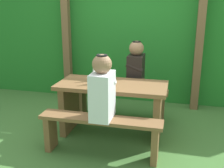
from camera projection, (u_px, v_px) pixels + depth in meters
ground_plane at (112, 133)px, 3.70m from camera, size 12.00×12.00×0.00m
hedge_backdrop at (135, 34)px, 5.06m from camera, size 6.40×0.86×2.27m
pergola_post_left at (67, 41)px, 4.77m from camera, size 0.12×0.12×2.11m
pergola_post_right at (199, 45)px, 4.26m from camera, size 0.12×0.12×2.11m
picnic_table at (112, 100)px, 3.56m from camera, size 1.40×0.64×0.70m
bench_near at (100, 129)px, 3.08m from camera, size 1.40×0.24×0.46m
bench_far at (121, 97)px, 4.12m from camera, size 1.40×0.24×0.46m
person_white_shirt at (102, 90)px, 2.95m from camera, size 0.25×0.35×0.72m
person_black_coat at (136, 68)px, 3.94m from camera, size 0.25×0.35×0.72m
drinking_glass at (106, 77)px, 3.64m from camera, size 0.07×0.07×0.09m
bottle_left at (97, 76)px, 3.48m from camera, size 0.06×0.06×0.23m
bottle_right at (95, 73)px, 3.62m from camera, size 0.06×0.06×0.24m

